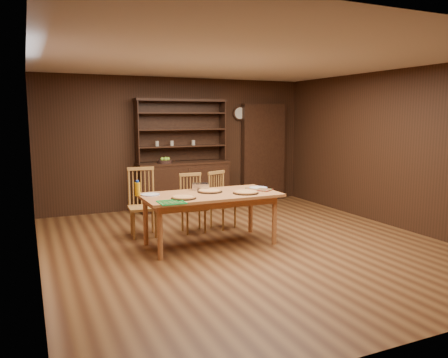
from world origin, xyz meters
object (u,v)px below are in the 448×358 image
dining_table (210,199)px  chair_center (192,201)px  chair_left (142,200)px  chair_right (220,198)px  china_hutch (183,179)px  juice_bottle (138,189)px

dining_table → chair_center: size_ratio=2.06×
chair_left → chair_right: 1.30m
chair_center → chair_right: same height
china_hutch → chair_center: size_ratio=2.32×
juice_bottle → dining_table: bearing=-14.7°
dining_table → chair_center: 0.83m
chair_left → china_hutch: bearing=59.1°
chair_center → juice_bottle: bearing=-148.5°
dining_table → chair_right: bearing=58.0°
china_hutch → dining_table: 2.57m
dining_table → chair_right: chair_right is taller
chair_left → dining_table: bearing=-44.2°
juice_bottle → chair_left: bearing=71.5°
chair_left → juice_bottle: chair_left is taller
china_hutch → dining_table: (-0.46, -2.52, 0.08)m
dining_table → chair_right: 1.03m
chair_left → chair_right: (1.30, -0.06, -0.07)m
china_hutch → juice_bottle: size_ratio=10.10×
chair_left → chair_center: chair_left is taller
dining_table → chair_center: (0.03, 0.81, -0.18)m
chair_right → chair_left: bearing=155.2°
china_hutch → chair_left: size_ratio=2.06×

